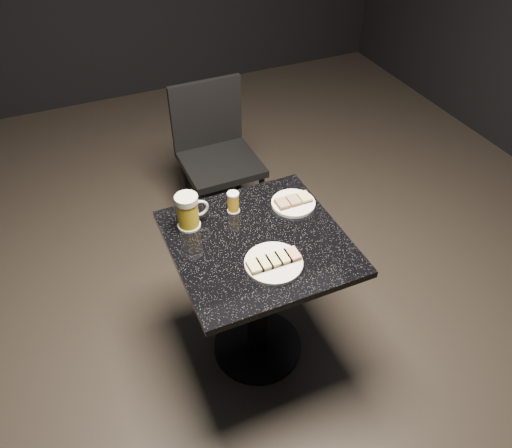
# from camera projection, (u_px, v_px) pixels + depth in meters

# --- Properties ---
(floor) EXTENTS (6.00, 6.00, 0.00)m
(floor) POSITION_uv_depth(u_px,v_px,m) (258.00, 347.00, 2.54)
(floor) COLOR black
(floor) RESTS_ON ground
(plate_large) EXTENTS (0.23, 0.23, 0.01)m
(plate_large) POSITION_uv_depth(u_px,v_px,m) (274.00, 263.00, 1.93)
(plate_large) COLOR white
(plate_large) RESTS_ON table
(plate_small) EXTENTS (0.20, 0.20, 0.01)m
(plate_small) POSITION_uv_depth(u_px,v_px,m) (293.00, 203.00, 2.21)
(plate_small) COLOR white
(plate_small) RESTS_ON table
(table) EXTENTS (0.70, 0.70, 0.75)m
(table) POSITION_uv_depth(u_px,v_px,m) (258.00, 280.00, 2.20)
(table) COLOR black
(table) RESTS_ON floor
(beer_mug) EXTENTS (0.14, 0.10, 0.16)m
(beer_mug) POSITION_uv_depth(u_px,v_px,m) (188.00, 211.00, 2.06)
(beer_mug) COLOR silver
(beer_mug) RESTS_ON table
(beer_tumbler) EXTENTS (0.06, 0.06, 0.10)m
(beer_tumbler) POSITION_uv_depth(u_px,v_px,m) (233.00, 202.00, 2.15)
(beer_tumbler) COLOR silver
(beer_tumbler) RESTS_ON table
(chair) EXTENTS (0.44, 0.44, 0.89)m
(chair) POSITION_uv_depth(u_px,v_px,m) (216.00, 150.00, 3.00)
(chair) COLOR black
(chair) RESTS_ON floor
(canapes_on_plate_large) EXTENTS (0.21, 0.07, 0.02)m
(canapes_on_plate_large) POSITION_uv_depth(u_px,v_px,m) (274.00, 260.00, 1.92)
(canapes_on_plate_large) COLOR #4C3521
(canapes_on_plate_large) RESTS_ON plate_large
(canapes_on_plate_small) EXTENTS (0.16, 0.07, 0.02)m
(canapes_on_plate_small) POSITION_uv_depth(u_px,v_px,m) (293.00, 200.00, 2.20)
(canapes_on_plate_small) COLOR #4C3521
(canapes_on_plate_small) RESTS_ON plate_small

